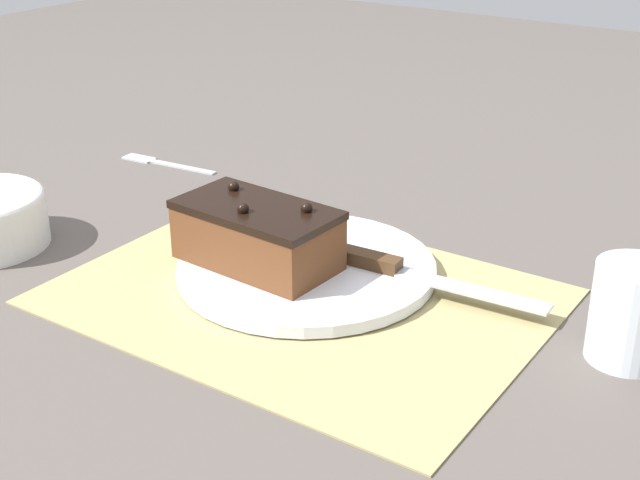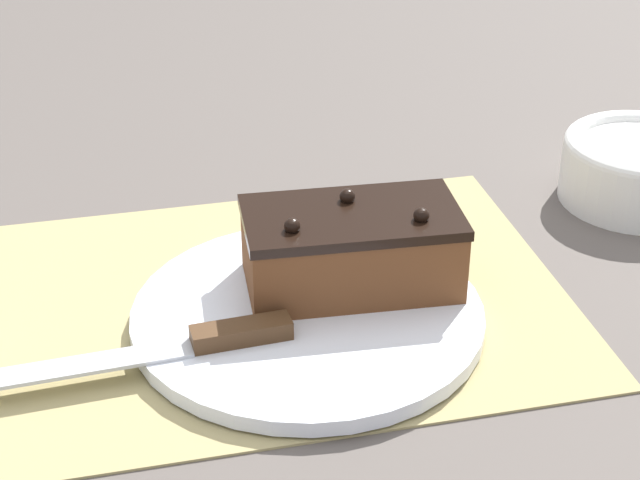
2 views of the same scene
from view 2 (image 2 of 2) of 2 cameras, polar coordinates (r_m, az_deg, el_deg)
The scene contains 6 objects.
ground_plane at distance 0.84m, azimuth -2.70°, elevation -3.33°, with size 3.00×3.00×0.00m, color #544C47.
placemat_woven at distance 0.83m, azimuth -2.71°, elevation -3.22°, with size 0.46×0.34×0.00m, color tan.
cake_plate at distance 0.80m, azimuth -0.66°, elevation -4.07°, with size 0.26×0.26×0.01m.
chocolate_cake at distance 0.81m, azimuth 1.70°, elevation -0.44°, with size 0.17×0.10×0.07m.
serving_knife at distance 0.76m, azimuth -7.01°, elevation -5.49°, with size 0.23×0.03×0.01m.
small_bowl at distance 1.01m, azimuth 16.68°, elevation 3.76°, with size 0.14×0.14×0.06m.
Camera 2 is at (0.12, 0.69, 0.46)m, focal length 60.00 mm.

